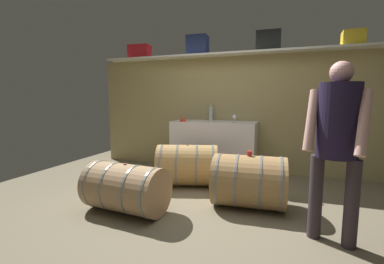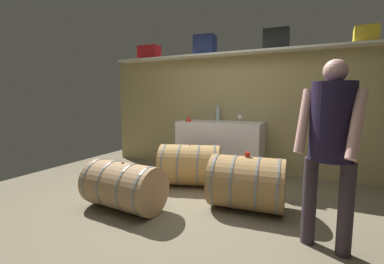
{
  "view_description": "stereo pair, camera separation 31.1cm",
  "coord_description": "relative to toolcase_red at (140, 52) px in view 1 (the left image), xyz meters",
  "views": [
    {
      "loc": [
        0.93,
        -2.72,
        1.29
      ],
      "look_at": [
        -0.22,
        0.52,
        0.86
      ],
      "focal_mm": 24.83,
      "sensor_mm": 36.0,
      "label": 1
    },
    {
      "loc": [
        1.22,
        -2.61,
        1.29
      ],
      "look_at": [
        -0.22,
        0.52,
        0.86
      ],
      "focal_mm": 24.83,
      "sensor_mm": 36.0,
      "label": 2
    }
  ],
  "objects": [
    {
      "name": "wine_barrel_near",
      "position": [
        2.34,
        -1.53,
        -1.89
      ],
      "size": [
        0.88,
        0.67,
        0.64
      ],
      "rotation": [
        0.0,
        0.0,
        0.06
      ],
      "color": "#9D7647",
      "rests_on": "ground"
    },
    {
      "name": "toolcase_navy",
      "position": [
        1.18,
        0.0,
        0.04
      ],
      "size": [
        0.38,
        0.29,
        0.34
      ],
      "primitive_type": "cube",
      "rotation": [
        0.0,
        0.0,
        0.04
      ],
      "color": "navy",
      "rests_on": "high_shelf_board"
    },
    {
      "name": "winemaker_pouring",
      "position": [
        3.15,
        -2.09,
        -1.22
      ],
      "size": [
        0.53,
        0.47,
        1.61
      ],
      "rotation": [
        0.0,
        0.0,
        2.81
      ],
      "color": "#342931",
      "rests_on": "ground"
    },
    {
      "name": "wine_barrel_far",
      "position": [
        1.36,
        -1.01,
        -1.89
      ],
      "size": [
        1.02,
        0.83,
        0.62
      ],
      "rotation": [
        0.0,
        0.0,
        0.29
      ],
      "color": "#AE864C",
      "rests_on": "ground"
    },
    {
      "name": "back_wall_panel",
      "position": [
        1.79,
        0.15,
        -1.18
      ],
      "size": [
        5.25,
        0.1,
        2.05
      ],
      "primitive_type": "cube",
      "color": "#9F8E5C",
      "rests_on": "ground"
    },
    {
      "name": "toolcase_red",
      "position": [
        0.0,
        0.0,
        0.0
      ],
      "size": [
        0.42,
        0.27,
        0.25
      ],
      "primitive_type": "cube",
      "rotation": [
        0.0,
        0.0,
        0.05
      ],
      "color": "red",
      "rests_on": "high_shelf_board"
    },
    {
      "name": "wine_barrel_flank",
      "position": [
        1.02,
        -2.13,
        -1.92
      ],
      "size": [
        0.97,
        0.63,
        0.56
      ],
      "rotation": [
        0.0,
        0.0,
        -0.09
      ],
      "color": "#9E7B56",
      "rests_on": "ground"
    },
    {
      "name": "toolcase_black",
      "position": [
        2.41,
        0.0,
        0.03
      ],
      "size": [
        0.4,
        0.28,
        0.32
      ],
      "primitive_type": "cube",
      "rotation": [
        0.0,
        0.0,
        0.03
      ],
      "color": "black",
      "rests_on": "high_shelf_board"
    },
    {
      "name": "work_cabinet",
      "position": [
        1.57,
        -0.22,
        -1.75
      ],
      "size": [
        1.43,
        0.62,
        0.91
      ],
      "primitive_type": "cube",
      "color": "silver",
      "rests_on": "ground"
    },
    {
      "name": "ground_plane",
      "position": [
        1.79,
        -1.41,
        -2.21
      ],
      "size": [
        6.45,
        7.36,
        0.02
      ],
      "primitive_type": "cube",
      "color": "#6E654E"
    },
    {
      "name": "red_funnel",
      "position": [
        1.07,
        -0.44,
        -1.24
      ],
      "size": [
        0.11,
        0.11,
        0.09
      ],
      "primitive_type": "cone",
      "color": "red",
      "rests_on": "work_cabinet"
    },
    {
      "name": "tasting_cup",
      "position": [
        2.34,
        -1.53,
        -1.55
      ],
      "size": [
        0.06,
        0.06,
        0.05
      ],
      "primitive_type": "cylinder",
      "color": "red",
      "rests_on": "wine_barrel_near"
    },
    {
      "name": "toolcase_yellow",
      "position": [
        3.62,
        0.0,
        -0.01
      ],
      "size": [
        0.3,
        0.29,
        0.22
      ],
      "primitive_type": "cube",
      "rotation": [
        0.0,
        0.0,
        -0.03
      ],
      "color": "yellow",
      "rests_on": "high_shelf_board"
    },
    {
      "name": "wine_bottle_clear",
      "position": [
        1.44,
        0.01,
        -1.16
      ],
      "size": [
        0.07,
        0.07,
        0.29
      ],
      "color": "#AFC6BF",
      "rests_on": "work_cabinet"
    },
    {
      "name": "high_shelf_board",
      "position": [
        1.79,
        0.0,
        -0.14
      ],
      "size": [
        4.83,
        0.4,
        0.03
      ],
      "primitive_type": "cube",
      "color": "silver",
      "rests_on": "back_wall_panel"
    },
    {
      "name": "wine_glass",
      "position": [
        1.94,
        -0.35,
        -1.2
      ],
      "size": [
        0.07,
        0.07,
        0.13
      ],
      "color": "white",
      "rests_on": "work_cabinet"
    }
  ]
}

